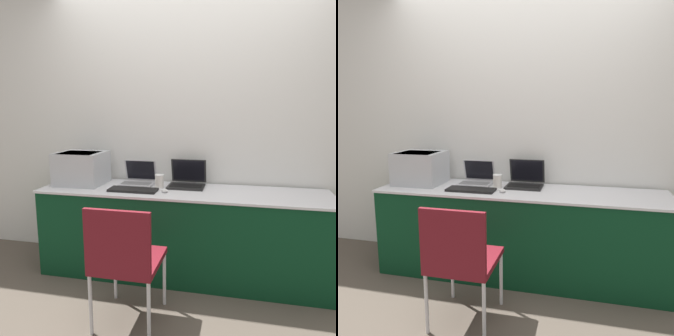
% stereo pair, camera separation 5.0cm
% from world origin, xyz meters
% --- Properties ---
extents(ground_plane, '(14.00, 14.00, 0.00)m').
position_xyz_m(ground_plane, '(0.00, 0.00, 0.00)').
color(ground_plane, brown).
extents(wall_back, '(8.00, 0.05, 2.60)m').
position_xyz_m(wall_back, '(0.00, 0.63, 1.30)').
color(wall_back, silver).
rests_on(wall_back, ground_plane).
extents(table, '(2.43, 0.60, 0.76)m').
position_xyz_m(table, '(0.00, 0.29, 0.38)').
color(table, '#0C381E').
rests_on(table, ground_plane).
extents(printer, '(0.41, 0.38, 0.29)m').
position_xyz_m(printer, '(-0.94, 0.33, 0.92)').
color(printer, '#B2B7BC').
rests_on(printer, table).
extents(laptop_left, '(0.30, 0.26, 0.21)m').
position_xyz_m(laptop_left, '(-0.43, 0.43, 0.81)').
color(laptop_left, '#B7B7BC').
rests_on(laptop_left, table).
extents(laptop_right, '(0.32, 0.29, 0.23)m').
position_xyz_m(laptop_right, '(0.02, 0.44, 0.81)').
color(laptop_right, black).
rests_on(laptop_right, table).
extents(external_keyboard, '(0.41, 0.16, 0.02)m').
position_xyz_m(external_keyboard, '(-0.40, 0.17, 0.77)').
color(external_keyboard, black).
rests_on(external_keyboard, table).
extents(coffee_cup, '(0.08, 0.08, 0.12)m').
position_xyz_m(coffee_cup, '(-0.21, 0.33, 0.82)').
color(coffee_cup, white).
rests_on(coffee_cup, table).
extents(mouse, '(0.06, 0.04, 0.03)m').
position_xyz_m(mouse, '(-0.13, 0.17, 0.77)').
color(mouse, silver).
rests_on(mouse, table).
extents(chair, '(0.42, 0.46, 0.85)m').
position_xyz_m(chair, '(-0.24, -0.48, 0.49)').
color(chair, maroon).
rests_on(chair, ground_plane).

